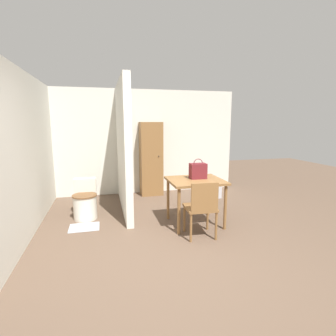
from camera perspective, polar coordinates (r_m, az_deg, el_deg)
The scene contains 11 objects.
ground_plane at distance 3.40m, azimuth 2.37°, elevation -20.70°, with size 16.00×16.00×0.00m, color brown.
wall_back at distance 6.46m, azimuth -6.59°, elevation 5.61°, with size 4.87×0.12×2.50m.
wall_left at distance 4.73m, azimuth -28.15°, elevation 2.91°, with size 0.12×4.52×2.50m.
partition_wall at distance 5.25m, azimuth -9.76°, elevation 4.54°, with size 0.12×2.22×2.50m.
dining_table at distance 4.45m, azimuth 6.00°, elevation -3.75°, with size 0.90×0.81×0.78m.
wooden_chair at distance 3.98m, azimuth 7.31°, elevation -8.30°, with size 0.47×0.47×0.88m.
toilet at distance 5.04m, azimuth -17.60°, elevation -7.12°, with size 0.43×0.58×0.70m.
handbag at distance 4.48m, azimuth 6.54°, elevation -0.62°, with size 0.28×0.17×0.34m.
wooden_cabinet at distance 6.26m, azimuth -3.71°, elevation 2.00°, with size 0.51×0.43×1.73m.
bath_mat at distance 4.68m, azimuth -17.75°, elevation -12.18°, with size 0.48×0.37×0.01m.
space_heater at distance 6.16m, azimuth 9.92°, elevation -4.37°, with size 0.32×0.20×0.45m.
Camera 1 is at (-0.84, -2.80, 1.74)m, focal length 28.00 mm.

